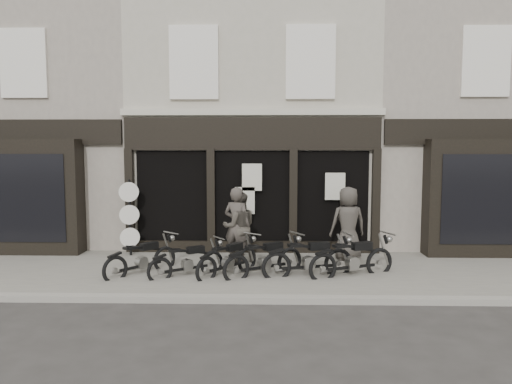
{
  "coord_description": "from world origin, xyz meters",
  "views": [
    {
      "loc": [
        0.45,
        -10.97,
        3.15
      ],
      "look_at": [
        0.14,
        1.6,
        1.95
      ],
      "focal_mm": 35.0,
      "sensor_mm": 36.0,
      "label": 1
    }
  ],
  "objects_px": {
    "motorcycle_3": "(265,262)",
    "advert_sign_post": "(130,221)",
    "motorcycle_4": "(309,262)",
    "man_right": "(348,223)",
    "man_left": "(237,225)",
    "motorcycle_0": "(142,261)",
    "motorcycle_2": "(228,262)",
    "motorcycle_5": "(353,262)",
    "motorcycle_1": "(187,264)",
    "man_centre": "(239,227)"
  },
  "relations": [
    {
      "from": "man_right",
      "to": "advert_sign_post",
      "type": "relative_size",
      "value": 0.88
    },
    {
      "from": "motorcycle_1",
      "to": "motorcycle_5",
      "type": "bearing_deg",
      "value": -33.46
    },
    {
      "from": "motorcycle_4",
      "to": "advert_sign_post",
      "type": "xyz_separation_m",
      "value": [
        -4.73,
        1.94,
        0.65
      ]
    },
    {
      "from": "motorcycle_0",
      "to": "man_left",
      "type": "xyz_separation_m",
      "value": [
        2.19,
        1.13,
        0.71
      ]
    },
    {
      "from": "man_centre",
      "to": "man_left",
      "type": "bearing_deg",
      "value": 48.05
    },
    {
      "from": "motorcycle_0",
      "to": "man_centre",
      "type": "distance_m",
      "value": 2.64
    },
    {
      "from": "motorcycle_4",
      "to": "advert_sign_post",
      "type": "height_order",
      "value": "advert_sign_post"
    },
    {
      "from": "motorcycle_1",
      "to": "advert_sign_post",
      "type": "relative_size",
      "value": 0.77
    },
    {
      "from": "motorcycle_1",
      "to": "man_centre",
      "type": "distance_m",
      "value": 1.9
    },
    {
      "from": "motorcycle_5",
      "to": "man_centre",
      "type": "xyz_separation_m",
      "value": [
        -2.72,
        1.32,
        0.59
      ]
    },
    {
      "from": "motorcycle_4",
      "to": "man_right",
      "type": "height_order",
      "value": "man_right"
    },
    {
      "from": "motorcycle_4",
      "to": "man_centre",
      "type": "xyz_separation_m",
      "value": [
        -1.7,
        1.34,
        0.59
      ]
    },
    {
      "from": "man_right",
      "to": "motorcycle_3",
      "type": "bearing_deg",
      "value": 24.56
    },
    {
      "from": "man_centre",
      "to": "motorcycle_0",
      "type": "bearing_deg",
      "value": 20.31
    },
    {
      "from": "motorcycle_1",
      "to": "man_centre",
      "type": "relative_size",
      "value": 0.95
    },
    {
      "from": "motorcycle_2",
      "to": "motorcycle_5",
      "type": "xyz_separation_m",
      "value": [
        2.91,
        -0.12,
        0.04
      ]
    },
    {
      "from": "motorcycle_1",
      "to": "motorcycle_3",
      "type": "bearing_deg",
      "value": -32.22
    },
    {
      "from": "motorcycle_3",
      "to": "man_right",
      "type": "xyz_separation_m",
      "value": [
        2.18,
        1.6,
        0.68
      ]
    },
    {
      "from": "motorcycle_0",
      "to": "motorcycle_3",
      "type": "relative_size",
      "value": 0.89
    },
    {
      "from": "motorcycle_1",
      "to": "motorcycle_2",
      "type": "bearing_deg",
      "value": -23.56
    },
    {
      "from": "motorcycle_1",
      "to": "motorcycle_0",
      "type": "bearing_deg",
      "value": 137.42
    },
    {
      "from": "motorcycle_3",
      "to": "advert_sign_post",
      "type": "distance_m",
      "value": 4.22
    },
    {
      "from": "man_centre",
      "to": "motorcycle_1",
      "type": "bearing_deg",
      "value": 42.4
    },
    {
      "from": "man_left",
      "to": "man_right",
      "type": "distance_m",
      "value": 2.93
    },
    {
      "from": "motorcycle_3",
      "to": "man_left",
      "type": "relative_size",
      "value": 0.98
    },
    {
      "from": "motorcycle_4",
      "to": "man_right",
      "type": "distance_m",
      "value": 2.1
    },
    {
      "from": "motorcycle_3",
      "to": "man_left",
      "type": "bearing_deg",
      "value": 87.99
    },
    {
      "from": "man_left",
      "to": "motorcycle_3",
      "type": "bearing_deg",
      "value": 144.44
    },
    {
      "from": "motorcycle_3",
      "to": "advert_sign_post",
      "type": "height_order",
      "value": "advert_sign_post"
    },
    {
      "from": "motorcycle_0",
      "to": "motorcycle_1",
      "type": "distance_m",
      "value": 1.13
    },
    {
      "from": "motorcycle_4",
      "to": "advert_sign_post",
      "type": "relative_size",
      "value": 0.99
    },
    {
      "from": "motorcycle_4",
      "to": "man_left",
      "type": "relative_size",
      "value": 1.12
    },
    {
      "from": "motorcycle_0",
      "to": "advert_sign_post",
      "type": "distance_m",
      "value": 2.1
    },
    {
      "from": "motorcycle_0",
      "to": "motorcycle_4",
      "type": "height_order",
      "value": "motorcycle_4"
    },
    {
      "from": "motorcycle_2",
      "to": "advert_sign_post",
      "type": "xyz_separation_m",
      "value": [
        -2.84,
        1.81,
        0.69
      ]
    },
    {
      "from": "motorcycle_2",
      "to": "man_right",
      "type": "height_order",
      "value": "man_right"
    },
    {
      "from": "motorcycle_3",
      "to": "advert_sign_post",
      "type": "bearing_deg",
      "value": 119.9
    },
    {
      "from": "motorcycle_2",
      "to": "man_left",
      "type": "bearing_deg",
      "value": 32.43
    },
    {
      "from": "motorcycle_3",
      "to": "motorcycle_5",
      "type": "relative_size",
      "value": 0.91
    },
    {
      "from": "man_left",
      "to": "advert_sign_post",
      "type": "xyz_separation_m",
      "value": [
        -2.97,
        0.7,
        -0.02
      ]
    },
    {
      "from": "motorcycle_4",
      "to": "man_left",
      "type": "distance_m",
      "value": 2.26
    },
    {
      "from": "motorcycle_2",
      "to": "man_right",
      "type": "relative_size",
      "value": 0.87
    },
    {
      "from": "advert_sign_post",
      "to": "motorcycle_2",
      "type": "bearing_deg",
      "value": -54.25
    },
    {
      "from": "motorcycle_3",
      "to": "advert_sign_post",
      "type": "relative_size",
      "value": 0.87
    },
    {
      "from": "motorcycle_0",
      "to": "man_right",
      "type": "bearing_deg",
      "value": -33.2
    },
    {
      "from": "motorcycle_0",
      "to": "motorcycle_2",
      "type": "bearing_deg",
      "value": -49.14
    },
    {
      "from": "motorcycle_0",
      "to": "motorcycle_5",
      "type": "xyz_separation_m",
      "value": [
        4.97,
        -0.1,
        0.03
      ]
    },
    {
      "from": "motorcycle_2",
      "to": "man_left",
      "type": "height_order",
      "value": "man_left"
    },
    {
      "from": "motorcycle_0",
      "to": "motorcycle_3",
      "type": "xyz_separation_m",
      "value": [
        2.92,
        -0.09,
        0.02
      ]
    },
    {
      "from": "motorcycle_1",
      "to": "man_left",
      "type": "relative_size",
      "value": 0.87
    }
  ]
}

